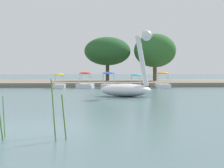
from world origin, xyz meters
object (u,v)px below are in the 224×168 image
object	(u,v)px
tree_sapling_by_fence	(107,51)
tree_broadleaf_behind_dock	(155,51)
swan_boat	(128,85)
pedal_boat_yellow	(59,84)
pedal_boat_orange	(163,83)
pedal_boat_red	(85,84)
pedal_boat_cyan	(136,84)
pedal_boat_blue	(109,83)

from	to	relation	value
tree_sapling_by_fence	tree_broadleaf_behind_dock	distance (m)	5.86
swan_boat	pedal_boat_yellow	bearing A→B (deg)	112.65
pedal_boat_yellow	pedal_boat_orange	bearing A→B (deg)	-0.53
pedal_boat_red	pedal_boat_cyan	world-z (taller)	pedal_boat_red
pedal_boat_blue	pedal_boat_orange	distance (m)	5.20
pedal_boat_yellow	pedal_boat_orange	xyz separation A→B (m)	(9.85, -0.09, -0.00)
swan_boat	pedal_boat_blue	bearing A→B (deg)	91.87
swan_boat	tree_broadleaf_behind_dock	xyz separation A→B (m)	(6.04, 22.19, 3.43)
pedal_boat_red	pedal_boat_blue	bearing A→B (deg)	-5.35
tree_broadleaf_behind_dock	pedal_boat_cyan	bearing A→B (deg)	-110.27
tree_sapling_by_fence	pedal_boat_red	bearing A→B (deg)	-104.83
pedal_boat_yellow	swan_boat	bearing A→B (deg)	-67.35
swan_boat	pedal_boat_yellow	world-z (taller)	swan_boat
pedal_boat_cyan	tree_broadleaf_behind_dock	xyz separation A→B (m)	(3.89, 10.53, 3.77)
pedal_boat_red	pedal_boat_yellow	bearing A→B (deg)	-178.28
pedal_boat_yellow	pedal_boat_red	bearing A→B (deg)	1.72
tree_sapling_by_fence	pedal_boat_orange	bearing A→B (deg)	-66.91
pedal_boat_yellow	tree_broadleaf_behind_dock	world-z (taller)	tree_broadleaf_behind_dock
pedal_boat_red	pedal_boat_orange	world-z (taller)	pedal_boat_red
pedal_boat_yellow	pedal_boat_blue	distance (m)	4.65
pedal_boat_yellow	tree_broadleaf_behind_dock	size ratio (longest dim) A/B	0.28
swan_boat	pedal_boat_orange	distance (m)	12.92
tree_sapling_by_fence	pedal_boat_blue	bearing A→B (deg)	-93.17
pedal_boat_blue	tree_sapling_by_fence	world-z (taller)	tree_sapling_by_fence
pedal_boat_blue	tree_broadleaf_behind_dock	bearing A→B (deg)	57.89
pedal_boat_yellow	pedal_boat_cyan	world-z (taller)	pedal_boat_yellow
pedal_boat_cyan	pedal_boat_blue	bearing A→B (deg)	173.49
swan_boat	tree_sapling_by_fence	world-z (taller)	tree_sapling_by_fence
pedal_boat_orange	tree_sapling_by_fence	size ratio (longest dim) A/B	0.37
swan_boat	pedal_boat_cyan	size ratio (longest dim) A/B	2.20
pedal_boat_cyan	pedal_boat_yellow	bearing A→B (deg)	176.63
swan_boat	pedal_boat_cyan	xyz separation A→B (m)	(2.15, 11.65, -0.34)
pedal_boat_cyan	tree_sapling_by_fence	bearing A→B (deg)	99.89
pedal_boat_blue	tree_sapling_by_fence	size ratio (longest dim) A/B	0.37
pedal_boat_yellow	pedal_boat_orange	distance (m)	9.85
pedal_boat_yellow	pedal_boat_blue	xyz separation A→B (m)	(4.65, -0.13, 0.05)
pedal_boat_blue	swan_boat	bearing A→B (deg)	-88.13
swan_boat	pedal_boat_orange	bearing A→B (deg)	68.13
swan_boat	pedal_boat_blue	distance (m)	11.95
tree_sapling_by_fence	pedal_boat_cyan	bearing A→B (deg)	-80.11
swan_boat	pedal_boat_yellow	xyz separation A→B (m)	(-5.04, 12.08, -0.31)
pedal_boat_yellow	tree_sapling_by_fence	xyz separation A→B (m)	(5.25, 10.70, 3.65)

